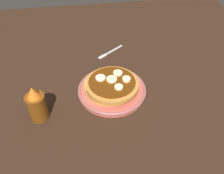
{
  "coord_description": "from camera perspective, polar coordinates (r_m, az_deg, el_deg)",
  "views": [
    {
      "loc": [
        55.46,
        -8.7,
        55.25
      ],
      "look_at": [
        0.0,
        0.0,
        2.29
      ],
      "focal_mm": 37.69,
      "sensor_mm": 36.0,
      "label": 1
    }
  ],
  "objects": [
    {
      "name": "ground_plane",
      "position": [
        0.8,
        -0.0,
        -1.98
      ],
      "size": [
        140.0,
        140.0,
        3.0
      ],
      "primitive_type": "cube",
      "color": "black"
    },
    {
      "name": "plate",
      "position": [
        0.78,
        -0.0,
        -0.7
      ],
      "size": [
        22.71,
        22.71,
        1.84
      ],
      "color": "#CC594C",
      "rests_on": "ground_plane"
    },
    {
      "name": "pancake_stack",
      "position": [
        0.77,
        -0.32,
        0.44
      ],
      "size": [
        18.27,
        17.46,
        3.22
      ],
      "color": "#BA9042",
      "rests_on": "plate"
    },
    {
      "name": "banana_slice_0",
      "position": [
        0.76,
        -0.1,
        1.86
      ],
      "size": [
        3.43,
        3.43,
        0.83
      ],
      "color": "#F3F0B5",
      "rests_on": "pancake_stack"
    },
    {
      "name": "banana_slice_1",
      "position": [
        0.73,
        1.64,
        -0.04
      ],
      "size": [
        2.69,
        2.69,
        0.8
      ],
      "color": "#EDF2C3",
      "rests_on": "pancake_stack"
    },
    {
      "name": "banana_slice_2",
      "position": [
        0.78,
        1.42,
        3.39
      ],
      "size": [
        3.1,
        3.1,
        0.71
      ],
      "color": "#F9EFB8",
      "rests_on": "pancake_stack"
    },
    {
      "name": "banana_slice_3",
      "position": [
        0.77,
        -2.8,
        2.2
      ],
      "size": [
        3.3,
        3.3,
        0.72
      ],
      "color": "#FAE3B7",
      "rests_on": "pancake_stack"
    },
    {
      "name": "banana_slice_4",
      "position": [
        0.76,
        3.51,
        1.96
      ],
      "size": [
        2.66,
        2.66,
        1.07
      ],
      "color": "#FDF1B8",
      "rests_on": "pancake_stack"
    },
    {
      "name": "fork",
      "position": [
        0.96,
        -0.64,
        8.43
      ],
      "size": [
        8.35,
        11.15,
        0.5
      ],
      "color": "silver",
      "rests_on": "ground_plane"
    },
    {
      "name": "syrup_bottle",
      "position": [
        0.71,
        -17.81,
        -4.11
      ],
      "size": [
        5.62,
        5.62,
        11.94
      ],
      "color": "brown",
      "rests_on": "ground_plane"
    }
  ]
}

